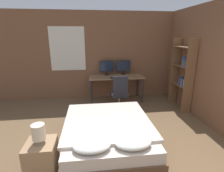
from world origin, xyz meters
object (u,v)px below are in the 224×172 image
object	(u,v)px
bed	(108,133)
nightstand	(42,158)
computer_mouse	(127,77)
office_chair	(119,97)
monitor_right	(123,67)
bookshelf	(184,72)
monitor_left	(107,67)
keyboard	(117,78)
desk	(116,79)
bedside_lamp	(38,132)

from	to	relation	value
bed	nightstand	size ratio (longest dim) A/B	3.71
computer_mouse	office_chair	distance (m)	0.77
monitor_right	bookshelf	bearing A→B (deg)	-37.34
computer_mouse	bed	bearing A→B (deg)	-110.94
monitor_left	office_chair	xyz separation A→B (m)	(0.23, -1.06, -0.63)
monitor_right	keyboard	world-z (taller)	monitor_right
desk	keyboard	xyz separation A→B (m)	(-0.00, -0.24, 0.09)
nightstand	bedside_lamp	distance (m)	0.43
nightstand	monitor_right	world-z (taller)	monitor_right
office_chair	desk	bearing A→B (deg)	88.00
nightstand	keyboard	world-z (taller)	keyboard
desk	monitor_right	xyz separation A→B (m)	(0.26, 0.24, 0.34)
desk	computer_mouse	bearing A→B (deg)	-38.69
bedside_lamp	nightstand	bearing A→B (deg)	0.00
monitor_right	bookshelf	world-z (taller)	bookshelf
monitor_right	computer_mouse	world-z (taller)	monitor_right
office_chair	computer_mouse	bearing A→B (deg)	60.44
bed	office_chair	world-z (taller)	office_chair
bed	nightstand	distance (m)	1.19
monitor_right	office_chair	size ratio (longest dim) A/B	0.45
nightstand	bed	bearing A→B (deg)	29.28
desk	computer_mouse	distance (m)	0.40
nightstand	desk	bearing A→B (deg)	62.03
nightstand	office_chair	xyz separation A→B (m)	(1.50, 2.07, 0.14)
desk	bed	bearing A→B (deg)	-102.02
bookshelf	bedside_lamp	bearing A→B (deg)	-147.85
bed	computer_mouse	xyz separation A→B (m)	(0.79, 2.06, 0.56)
desk	bookshelf	size ratio (longest dim) A/B	0.86
bedside_lamp	desk	xyz separation A→B (m)	(1.53, 2.88, 0.01)
bedside_lamp	keyboard	bearing A→B (deg)	59.93
bedside_lamp	computer_mouse	xyz separation A→B (m)	(1.83, 2.64, 0.11)
monitor_left	computer_mouse	size ratio (longest dim) A/B	6.40
desk	office_chair	size ratio (longest dim) A/B	1.66
computer_mouse	desk	bearing A→B (deg)	141.31
monitor_right	computer_mouse	size ratio (longest dim) A/B	6.40
bed	monitor_left	size ratio (longest dim) A/B	4.25
computer_mouse	office_chair	size ratio (longest dim) A/B	0.07
keyboard	computer_mouse	size ratio (longest dim) A/B	5.96
bedside_lamp	monitor_right	world-z (taller)	monitor_right
desk	bedside_lamp	bearing A→B (deg)	-117.97
monitor_left	bookshelf	size ratio (longest dim) A/B	0.23
bed	bedside_lamp	world-z (taller)	bedside_lamp
keyboard	computer_mouse	bearing A→B (deg)	0.00
monitor_right	desk	bearing A→B (deg)	-137.33
nightstand	computer_mouse	size ratio (longest dim) A/B	7.33
monitor_left	bookshelf	distance (m)	2.25
monitor_left	keyboard	size ratio (longest dim) A/B	1.07
bed	bookshelf	size ratio (longest dim) A/B	0.99
bedside_lamp	monitor_left	size ratio (longest dim) A/B	0.65
bed	keyboard	world-z (taller)	keyboard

